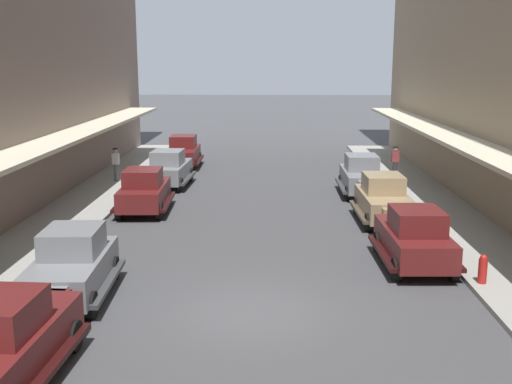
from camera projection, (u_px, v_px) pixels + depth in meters
The scene contains 12 objects.
ground_plane at pixel (250, 312), 15.46m from camera, with size 200.00×200.00×0.00m, color #424244.
parked_car_0 at pixel (72, 263), 16.26m from camera, with size 2.30×4.32×1.84m.
parked_car_1 at pixel (144, 190), 25.52m from camera, with size 2.27×4.31×1.84m.
parked_car_2 at pixel (384, 198), 23.92m from camera, with size 2.21×4.29×1.84m.
parked_car_3 at pixel (414, 236), 18.76m from camera, with size 2.22×4.29×1.84m.
parked_car_4 at pixel (362, 175), 28.88m from camera, with size 2.14×4.26×1.84m.
parked_car_5 at pixel (5, 337), 11.91m from camera, with size 2.29×4.31×1.84m.
parked_car_6 at pixel (183, 151), 36.36m from camera, with size 2.19×4.28×1.84m.
parked_car_7 at pixel (169, 168), 30.75m from camera, with size 2.29×4.31×1.84m.
fire_hydrant at pixel (483, 269), 16.97m from camera, with size 0.24×0.24×0.82m.
pedestrian_1 at pixel (116, 164), 31.41m from camera, with size 0.36×0.28×1.67m.
pedestrian_2 at pixel (395, 162), 32.12m from camera, with size 0.36×0.28×1.67m.
Camera 1 is at (0.51, -14.49, 6.17)m, focal length 43.34 mm.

